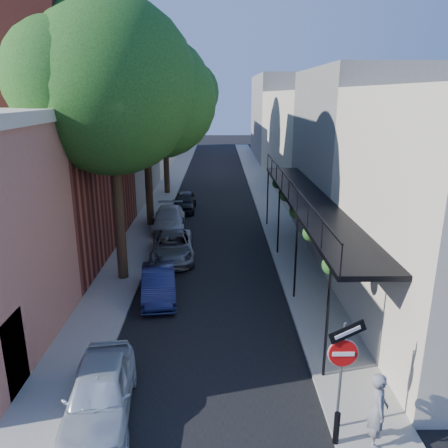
{
  "coord_description": "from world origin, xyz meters",
  "views": [
    {
      "loc": [
        0.36,
        -7.58,
        7.75
      ],
      "look_at": [
        0.56,
        9.02,
        2.8
      ],
      "focal_mm": 35.0,
      "sensor_mm": 36.0,
      "label": 1
    }
  ],
  "objects_px": {
    "parked_car_a": "(100,393)",
    "parked_car_d": "(169,219)",
    "oak_mid": "(152,107)",
    "parked_car_b": "(159,284)",
    "oak_near": "(123,91)",
    "parked_car_e": "(184,201)",
    "pedestrian": "(378,409)",
    "sign_post": "(343,357)",
    "oak_far": "(170,87)",
    "bollard": "(336,428)",
    "parked_car_c": "(173,246)"
  },
  "relations": [
    {
      "from": "parked_car_a",
      "to": "parked_car_d",
      "type": "distance_m",
      "value": 15.72
    },
    {
      "from": "oak_mid",
      "to": "parked_car_b",
      "type": "height_order",
      "value": "oak_mid"
    },
    {
      "from": "oak_near",
      "to": "parked_car_e",
      "type": "relative_size",
      "value": 3.02
    },
    {
      "from": "parked_car_a",
      "to": "parked_car_d",
      "type": "bearing_deg",
      "value": 83.78
    },
    {
      "from": "parked_car_e",
      "to": "pedestrian",
      "type": "bearing_deg",
      "value": -74.2
    },
    {
      "from": "sign_post",
      "to": "parked_car_b",
      "type": "relative_size",
      "value": 0.82
    },
    {
      "from": "oak_far",
      "to": "sign_post",
      "type": "bearing_deg",
      "value": -76.09
    },
    {
      "from": "sign_post",
      "to": "bollard",
      "type": "xyz_separation_m",
      "value": [
        -0.16,
        -0.47,
        -1.52
      ]
    },
    {
      "from": "oak_near",
      "to": "parked_car_d",
      "type": "relative_size",
      "value": 2.54
    },
    {
      "from": "oak_far",
      "to": "pedestrian",
      "type": "xyz_separation_m",
      "value": [
        7.24,
        -26.77,
        -7.24
      ]
    },
    {
      "from": "bollard",
      "to": "parked_car_b",
      "type": "bearing_deg",
      "value": 123.06
    },
    {
      "from": "sign_post",
      "to": "bollard",
      "type": "relative_size",
      "value": 3.74
    },
    {
      "from": "oak_near",
      "to": "parked_car_c",
      "type": "xyz_separation_m",
      "value": [
        1.46,
        2.29,
        -7.26
      ]
    },
    {
      "from": "sign_post",
      "to": "pedestrian",
      "type": "relative_size",
      "value": 1.66
    },
    {
      "from": "oak_mid",
      "to": "parked_car_b",
      "type": "xyz_separation_m",
      "value": [
        1.4,
        -10.02,
        -6.46
      ]
    },
    {
      "from": "sign_post",
      "to": "oak_near",
      "type": "height_order",
      "value": "oak_near"
    },
    {
      "from": "sign_post",
      "to": "parked_car_c",
      "type": "height_order",
      "value": "sign_post"
    },
    {
      "from": "oak_far",
      "to": "parked_car_c",
      "type": "distance_m",
      "value": 16.64
    },
    {
      "from": "oak_near",
      "to": "parked_car_e",
      "type": "distance_m",
      "value": 13.65
    },
    {
      "from": "bollard",
      "to": "pedestrian",
      "type": "bearing_deg",
      "value": 0.0
    },
    {
      "from": "parked_car_a",
      "to": "oak_near",
      "type": "bearing_deg",
      "value": 88.84
    },
    {
      "from": "oak_near",
      "to": "bollard",
      "type": "bearing_deg",
      "value": -56.88
    },
    {
      "from": "oak_near",
      "to": "parked_car_a",
      "type": "xyz_separation_m",
      "value": [
        0.77,
        -8.66,
        -7.21
      ]
    },
    {
      "from": "bollard",
      "to": "parked_car_d",
      "type": "relative_size",
      "value": 0.18
    },
    {
      "from": "oak_far",
      "to": "parked_car_b",
      "type": "distance_m",
      "value": 20.58
    },
    {
      "from": "sign_post",
      "to": "parked_car_e",
      "type": "height_order",
      "value": "sign_post"
    },
    {
      "from": "pedestrian",
      "to": "parked_car_e",
      "type": "bearing_deg",
      "value": 26.6
    },
    {
      "from": "parked_car_a",
      "to": "pedestrian",
      "type": "distance_m",
      "value": 6.59
    },
    {
      "from": "parked_car_c",
      "to": "parked_car_e",
      "type": "distance_m",
      "value": 9.2
    },
    {
      "from": "parked_car_b",
      "to": "parked_car_d",
      "type": "relative_size",
      "value": 0.81
    },
    {
      "from": "oak_far",
      "to": "parked_car_d",
      "type": "height_order",
      "value": "oak_far"
    },
    {
      "from": "oak_far",
      "to": "pedestrian",
      "type": "height_order",
      "value": "oak_far"
    },
    {
      "from": "parked_car_c",
      "to": "parked_car_d",
      "type": "height_order",
      "value": "parked_car_d"
    },
    {
      "from": "oak_far",
      "to": "parked_car_d",
      "type": "distance_m",
      "value": 12.55
    },
    {
      "from": "oak_far",
      "to": "oak_mid",
      "type": "bearing_deg",
      "value": -90.41
    },
    {
      "from": "parked_car_b",
      "to": "bollard",
      "type": "bearing_deg",
      "value": -64.55
    },
    {
      "from": "oak_mid",
      "to": "oak_far",
      "type": "bearing_deg",
      "value": 89.59
    },
    {
      "from": "parked_car_b",
      "to": "oak_mid",
      "type": "bearing_deg",
      "value": 90.33
    },
    {
      "from": "bollard",
      "to": "oak_mid",
      "type": "relative_size",
      "value": 0.08
    },
    {
      "from": "sign_post",
      "to": "parked_car_a",
      "type": "xyz_separation_m",
      "value": [
        -5.76,
        0.62,
        -1.37
      ]
    },
    {
      "from": "bollard",
      "to": "sign_post",
      "type": "bearing_deg",
      "value": 71.44
    },
    {
      "from": "sign_post",
      "to": "oak_mid",
      "type": "relative_size",
      "value": 0.29
    },
    {
      "from": "sign_post",
      "to": "pedestrian",
      "type": "bearing_deg",
      "value": -32.85
    },
    {
      "from": "parked_car_e",
      "to": "parked_car_c",
      "type": "bearing_deg",
      "value": -89.0
    },
    {
      "from": "oak_mid",
      "to": "parked_car_e",
      "type": "bearing_deg",
      "value": 68.44
    },
    {
      "from": "oak_far",
      "to": "parked_car_b",
      "type": "relative_size",
      "value": 3.26
    },
    {
      "from": "parked_car_c",
      "to": "pedestrian",
      "type": "xyz_separation_m",
      "value": [
        5.79,
        -12.05,
        0.4
      ]
    },
    {
      "from": "parked_car_e",
      "to": "parked_car_d",
      "type": "bearing_deg",
      "value": -97.13
    },
    {
      "from": "sign_post",
      "to": "parked_car_d",
      "type": "height_order",
      "value": "sign_post"
    },
    {
      "from": "oak_mid",
      "to": "parked_car_e",
      "type": "xyz_separation_m",
      "value": [
        1.39,
        3.53,
        -6.41
      ]
    }
  ]
}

